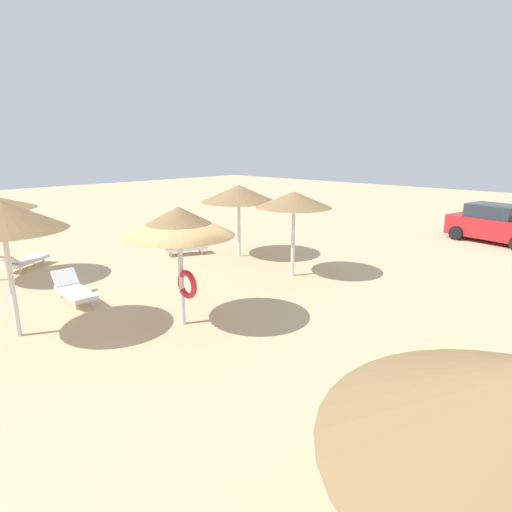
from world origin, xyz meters
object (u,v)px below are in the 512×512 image
at_px(parked_car, 496,224).
at_px(lounger_0, 74,290).
at_px(parasol_0, 1,216).
at_px(lounger_2, 23,261).
at_px(parasol_5, 294,200).
at_px(parasol_6, 179,223).
at_px(parasol_1, 239,194).
at_px(lounger_1, 182,247).

bearing_deg(parked_car, lounger_0, -110.94).
bearing_deg(parasol_0, lounger_2, 160.52).
xyz_separation_m(parasol_5, parasol_6, (0.61, -5.01, -0.03)).
distance_m(lounger_0, parked_car, 17.66).
distance_m(parasol_1, lounger_2, 8.10).
relative_size(parasol_1, lounger_1, 1.47).
bearing_deg(lounger_1, parasol_1, 37.95).
distance_m(parasol_1, parked_car, 11.87).
bearing_deg(parasol_0, lounger_1, 115.41).
bearing_deg(parasol_1, parked_car, 56.07).
distance_m(parasol_1, lounger_1, 3.18).
bearing_deg(lounger_0, parked_car, 69.06).
relative_size(parasol_5, lounger_2, 1.46).
relative_size(parasol_0, parasol_1, 1.07).
bearing_deg(parasol_5, lounger_1, -170.55).
xyz_separation_m(parasol_5, lounger_2, (-7.38, -5.98, -2.24)).
relative_size(parasol_1, parasol_5, 1.04).
bearing_deg(lounger_0, parasol_0, -54.59).
relative_size(parasol_0, lounger_2, 1.61).
relative_size(lounger_0, lounger_1, 0.97).
height_order(parasol_0, parked_car, parasol_0).
bearing_deg(parasol_1, lounger_2, -122.58).
bearing_deg(lounger_2, parasol_5, 39.02).
relative_size(parasol_5, parasol_6, 0.98).
relative_size(parasol_6, lounger_2, 1.49).
height_order(parasol_6, lounger_0, parasol_6).
xyz_separation_m(lounger_1, lounger_2, (-2.37, -5.15, 0.01)).
relative_size(parasol_5, parked_car, 0.67).
relative_size(parasol_1, parasol_6, 1.01).
xyz_separation_m(parasol_0, parked_car, (4.97, 18.37, -1.96)).
distance_m(lounger_1, parked_car, 13.98).
bearing_deg(parasol_6, parasol_5, 96.96).
xyz_separation_m(parasol_0, lounger_1, (-3.42, 7.20, -2.48)).
relative_size(lounger_2, parked_car, 0.46).
height_order(parasol_0, lounger_2, parasol_0).
xyz_separation_m(parasol_6, lounger_0, (-3.54, -1.14, -2.20)).
bearing_deg(lounger_1, lounger_2, -114.75).
bearing_deg(lounger_2, lounger_1, 65.25).
bearing_deg(lounger_2, parasol_0, -19.48).
relative_size(parasol_0, parasol_6, 1.08).
bearing_deg(parasol_1, lounger_0, -87.88).
height_order(parasol_0, parasol_1, parasol_0).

